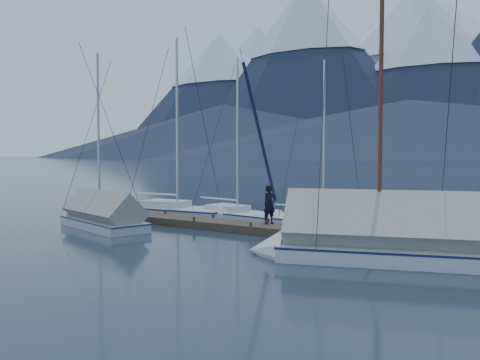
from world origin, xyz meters
name	(u,v)px	position (x,y,z in m)	size (l,w,h in m)	color
ground	(212,237)	(0.00, 0.00, 0.00)	(1000.00, 1000.00, 0.00)	black
dock	(240,228)	(0.00, 2.00, 0.11)	(18.00, 1.50, 0.54)	#382D23
mooring_posts	(231,222)	(-0.50, 2.00, 0.35)	(15.12, 1.52, 0.35)	#382D23
sailboat_open_left	(186,214)	(-4.90, 4.22, 0.18)	(7.97, 3.34, 10.29)	silver
sailboat_open_mid	(245,218)	(-1.57, 4.74, 0.16)	(6.93, 3.01, 8.91)	silver
sailboat_open_right	(332,225)	(3.08, 4.81, 0.14)	(6.27, 2.68, 8.24)	silver
sailboat_covered_near	(373,243)	(6.87, -0.73, 0.53)	(8.50, 4.92, 10.58)	silver
sailboat_covered_far	(99,218)	(-5.91, -0.75, 0.42)	(6.40, 3.39, 8.60)	silver
person	(269,204)	(1.22, 2.45, 1.17)	(0.61, 0.40, 1.66)	black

